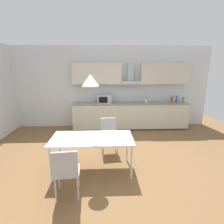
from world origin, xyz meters
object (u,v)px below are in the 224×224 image
at_px(microwave, 104,99).
at_px(chair_far_right, 109,132).
at_px(chair_near_left, 66,169).
at_px(bottle_red, 172,100).
at_px(bottle_blue, 177,99).
at_px(bottle_green, 183,100).
at_px(bottle_white, 146,100).
at_px(dining_table, 92,140).
at_px(pendant_lamp, 90,80).

relative_size(microwave, chair_far_right, 0.55).
bearing_deg(chair_near_left, microwave, 80.03).
bearing_deg(chair_near_left, bottle_red, 49.55).
relative_size(bottle_blue, bottle_green, 1.15).
relative_size(bottle_white, bottle_green, 0.94).
relative_size(dining_table, chair_far_right, 1.85).
bearing_deg(bottle_red, bottle_white, -175.78).
height_order(microwave, chair_near_left, microwave).
xyz_separation_m(bottle_green, dining_table, (-2.94, -2.57, -0.31)).
relative_size(bottle_blue, bottle_white, 1.22).
height_order(microwave, bottle_blue, microwave).
bearing_deg(bottle_blue, chair_near_left, -132.21).
relative_size(bottle_white, pendant_lamp, 0.59).
height_order(bottle_blue, bottle_white, bottle_blue).
bearing_deg(bottle_white, microwave, 179.41).
xyz_separation_m(microwave, pendant_lamp, (-0.24, -2.59, 0.80)).
bearing_deg(pendant_lamp, bottle_red, 45.86).
height_order(bottle_red, chair_far_right, bottle_red).
bearing_deg(microwave, chair_far_right, -86.39).
height_order(dining_table, chair_near_left, chair_near_left).
height_order(bottle_green, bottle_red, bottle_red).
xyz_separation_m(microwave, chair_far_right, (0.11, -1.81, -0.51)).
relative_size(microwave, bottle_green, 2.42).
bearing_deg(bottle_red, microwave, -178.71).
bearing_deg(pendant_lamp, chair_far_right, 65.68).
bearing_deg(dining_table, bottle_green, 41.11).
xyz_separation_m(bottle_blue, bottle_green, (0.21, -0.05, -0.01)).
height_order(chair_near_left, pendant_lamp, pendant_lamp).
xyz_separation_m(bottle_red, chair_far_right, (-2.21, -1.86, -0.46)).
distance_m(bottle_red, chair_far_right, 2.92).
bearing_deg(bottle_green, microwave, 179.55).
distance_m(chair_near_left, chair_far_right, 1.71).
bearing_deg(bottle_blue, chair_far_right, -142.27).
distance_m(dining_table, chair_near_left, 0.87).
height_order(bottle_white, dining_table, bottle_white).
xyz_separation_m(bottle_blue, bottle_white, (-1.07, -0.05, -0.02)).
distance_m(microwave, dining_table, 2.62).
relative_size(bottle_green, pendant_lamp, 0.62).
xyz_separation_m(chair_near_left, pendant_lamp, (0.35, 0.78, 1.31)).
distance_m(bottle_red, dining_table, 3.69).
relative_size(bottle_blue, chair_far_right, 0.26).
bearing_deg(bottle_blue, bottle_green, -13.71).
bearing_deg(microwave, bottle_green, -0.45).
bearing_deg(pendant_lamp, microwave, 84.73).
distance_m(microwave, bottle_green, 2.70).
xyz_separation_m(bottle_white, bottle_red, (0.90, 0.07, 0.01)).
bearing_deg(bottle_red, bottle_blue, -7.39).
bearing_deg(bottle_red, chair_far_right, -139.91).
bearing_deg(chair_near_left, dining_table, 65.62).
distance_m(microwave, bottle_white, 1.42).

